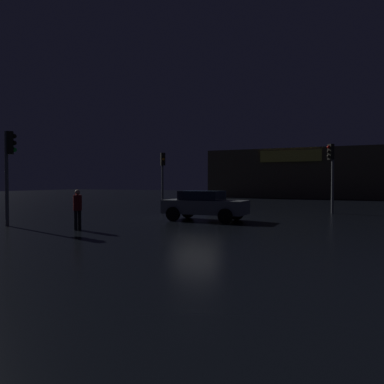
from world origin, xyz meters
TOP-DOWN VIEW (x-y plane):
  - ground_plane at (0.00, 0.00)m, footprint 120.00×120.00m
  - store_building at (1.29, 29.06)m, footprint 20.79×6.28m
  - traffic_signal_main at (6.52, 6.02)m, footprint 0.42×0.42m
  - traffic_signal_opposite at (-5.32, 6.37)m, footprint 0.41×0.43m
  - traffic_signal_cross_left at (-6.18, -6.39)m, footprint 0.42×0.42m
  - car_near at (0.87, -0.95)m, footprint 4.16×2.03m
  - pedestrian at (-2.51, -6.31)m, footprint 0.45×0.45m

SIDE VIEW (x-z plane):
  - ground_plane at x=0.00m, z-range 0.00..0.00m
  - car_near at x=0.87m, z-range 0.05..1.53m
  - pedestrian at x=-2.51m, z-range 0.13..1.75m
  - traffic_signal_opposite at x=-5.32m, z-range 0.82..4.94m
  - traffic_signal_cross_left at x=-6.18m, z-range 0.84..4.98m
  - traffic_signal_main at x=6.52m, z-range 0.85..5.11m
  - store_building at x=1.29m, z-range 0.01..5.98m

